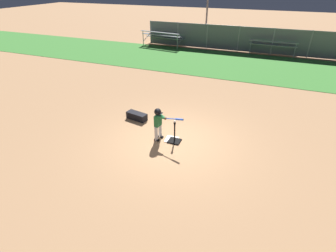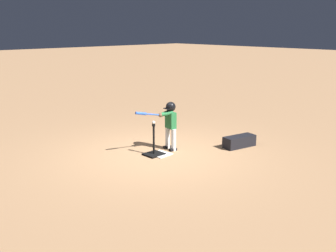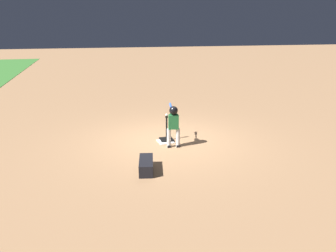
{
  "view_description": "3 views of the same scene",
  "coord_description": "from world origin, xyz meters",
  "px_view_note": "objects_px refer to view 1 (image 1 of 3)",
  "views": [
    {
      "loc": [
        2.68,
        -7.11,
        4.93
      ],
      "look_at": [
        -0.19,
        0.0,
        0.57
      ],
      "focal_mm": 28.0,
      "sensor_mm": 36.0,
      "label": 1
    },
    {
      "loc": [
        5.77,
        6.58,
        2.9
      ],
      "look_at": [
        -0.55,
        -0.13,
        0.57
      ],
      "focal_mm": 42.0,
      "sensor_mm": 36.0,
      "label": 2
    },
    {
      "loc": [
        -8.88,
        2.18,
        3.25
      ],
      "look_at": [
        -0.35,
        0.08,
        0.57
      ],
      "focal_mm": 35.0,
      "sensor_mm": 36.0,
      "label": 3
    }
  ],
  "objects_px": {
    "batting_tee": "(175,139)",
    "baseball": "(175,122)",
    "bleachers_far_left": "(273,47)",
    "bleachers_far_right": "(166,38)",
    "batter_child": "(159,120)",
    "equipment_bag": "(137,116)"
  },
  "relations": [
    {
      "from": "batting_tee",
      "to": "bleachers_far_right",
      "type": "bearing_deg",
      "value": 113.55
    },
    {
      "from": "batter_child",
      "to": "batting_tee",
      "type": "bearing_deg",
      "value": 6.0
    },
    {
      "from": "batter_child",
      "to": "baseball",
      "type": "relative_size",
      "value": 15.88
    },
    {
      "from": "batter_child",
      "to": "equipment_bag",
      "type": "distance_m",
      "value": 1.85
    },
    {
      "from": "batting_tee",
      "to": "batter_child",
      "type": "bearing_deg",
      "value": -174.0
    },
    {
      "from": "batting_tee",
      "to": "baseball",
      "type": "height_order",
      "value": "baseball"
    },
    {
      "from": "bleachers_far_left",
      "to": "baseball",
      "type": "bearing_deg",
      "value": -99.98
    },
    {
      "from": "batting_tee",
      "to": "baseball",
      "type": "relative_size",
      "value": 10.06
    },
    {
      "from": "batter_child",
      "to": "bleachers_far_right",
      "type": "relative_size",
      "value": 0.32
    },
    {
      "from": "baseball",
      "to": "equipment_bag",
      "type": "distance_m",
      "value": 2.29
    },
    {
      "from": "batting_tee",
      "to": "equipment_bag",
      "type": "relative_size",
      "value": 0.89
    },
    {
      "from": "batter_child",
      "to": "bleachers_far_left",
      "type": "distance_m",
      "value": 14.3
    },
    {
      "from": "batter_child",
      "to": "baseball",
      "type": "height_order",
      "value": "batter_child"
    },
    {
      "from": "bleachers_far_right",
      "to": "batting_tee",
      "type": "bearing_deg",
      "value": -66.45
    },
    {
      "from": "baseball",
      "to": "bleachers_far_left",
      "type": "bearing_deg",
      "value": 80.02
    },
    {
      "from": "batter_child",
      "to": "baseball",
      "type": "distance_m",
      "value": 0.56
    },
    {
      "from": "bleachers_far_right",
      "to": "equipment_bag",
      "type": "xyz_separation_m",
      "value": [
        3.99,
        -12.7,
        -0.44
      ]
    },
    {
      "from": "batter_child",
      "to": "baseball",
      "type": "bearing_deg",
      "value": 6.0
    },
    {
      "from": "bleachers_far_left",
      "to": "batting_tee",
      "type": "bearing_deg",
      "value": -99.98
    },
    {
      "from": "baseball",
      "to": "bleachers_far_right",
      "type": "bearing_deg",
      "value": 113.55
    },
    {
      "from": "bleachers_far_right",
      "to": "bleachers_far_left",
      "type": "relative_size",
      "value": 1.12
    },
    {
      "from": "batting_tee",
      "to": "bleachers_far_left",
      "type": "bearing_deg",
      "value": 80.02
    }
  ]
}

